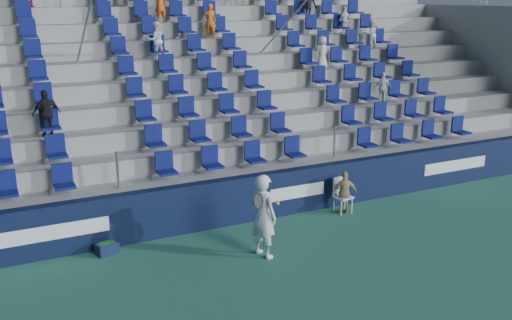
{
  "coord_description": "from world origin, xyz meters",
  "views": [
    {
      "loc": [
        -5.62,
        -9.22,
        5.56
      ],
      "look_at": [
        0.2,
        2.8,
        1.7
      ],
      "focal_mm": 40.0,
      "sensor_mm": 36.0,
      "label": 1
    }
  ],
  "objects": [
    {
      "name": "ground",
      "position": [
        0.0,
        0.0,
        0.0
      ],
      "size": [
        70.0,
        70.0,
        0.0
      ],
      "primitive_type": "plane",
      "color": "#2F6F55",
      "rests_on": "ground"
    },
    {
      "name": "line_judge_chair",
      "position": [
        2.65,
        2.65,
        0.54
      ],
      "size": [
        0.48,
        0.5,
        0.95
      ],
      "color": "white",
      "rests_on": "ground"
    },
    {
      "name": "sponsor_wall",
      "position": [
        0.0,
        3.15,
        0.6
      ],
      "size": [
        24.0,
        0.32,
        1.2
      ],
      "color": "#0E1633",
      "rests_on": "ground"
    },
    {
      "name": "ball_bin",
      "position": [
        -3.53,
        2.75,
        0.14
      ],
      "size": [
        0.53,
        0.42,
        0.26
      ],
      "color": "#101C3B",
      "rests_on": "ground"
    },
    {
      "name": "line_judge",
      "position": [
        2.65,
        2.5,
        0.58
      ],
      "size": [
        0.73,
        0.47,
        1.15
      ],
      "primitive_type": "imported",
      "rotation": [
        0.0,
        0.0,
        2.84
      ],
      "color": "tan",
      "rests_on": "ground"
    },
    {
      "name": "tennis_player",
      "position": [
        -0.43,
        1.13,
        0.95
      ],
      "size": [
        0.73,
        0.8,
        1.89
      ],
      "color": "silver",
      "rests_on": "ground"
    },
    {
      "name": "grandstand",
      "position": [
        -0.0,
        8.24,
        2.14
      ],
      "size": [
        24.0,
        8.17,
        6.63
      ],
      "color": "gray",
      "rests_on": "ground"
    }
  ]
}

